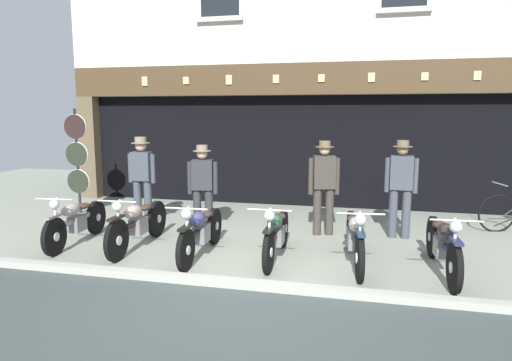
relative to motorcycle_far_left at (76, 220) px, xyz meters
name	(u,v)px	position (x,y,z in m)	size (l,w,h in m)	color
ground	(215,329)	(3.21, -2.27, -0.45)	(23.28, 22.00, 0.18)	gray
shop_facade	(308,127)	(3.21, 5.68, 1.40)	(11.58, 4.42, 6.88)	black
motorcycle_far_left	(76,220)	(0.00, 0.00, 0.00)	(0.62, 1.92, 0.90)	black
motorcycle_left	(138,223)	(1.12, 0.03, 0.01)	(0.62, 2.06, 0.92)	black
motorcycle_center_left	(201,230)	(2.28, -0.14, 0.00)	(0.62, 1.99, 0.90)	black
motorcycle_center	(276,233)	(3.43, 0.01, 0.00)	(0.62, 1.92, 0.90)	black
motorcycle_center_right	(355,237)	(4.59, 0.01, 0.01)	(0.62, 2.03, 0.91)	black
motorcycle_right	(443,244)	(5.78, -0.08, 0.01)	(0.62, 2.05, 0.91)	black
salesman_left	(142,176)	(0.48, 1.47, 0.56)	(0.56, 0.36, 1.74)	#3D424C
shopkeeper_center	(203,184)	(1.80, 1.30, 0.48)	(0.55, 0.33, 1.61)	#2D2D33
salesman_right	(324,183)	(4.00, 1.56, 0.53)	(0.55, 0.32, 1.71)	#38332D
assistant_far_right	(401,184)	(5.33, 1.66, 0.55)	(0.56, 0.33, 1.73)	#3D424C
tyre_sign_pole	(77,155)	(-1.39, 2.12, 0.87)	(0.54, 0.06, 2.29)	#232328
advert_board_near	(414,129)	(5.76, 4.11, 1.42)	(0.70, 0.03, 1.09)	silver
advert_board_far	(458,132)	(6.68, 4.11, 1.36)	(0.73, 0.03, 1.08)	beige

